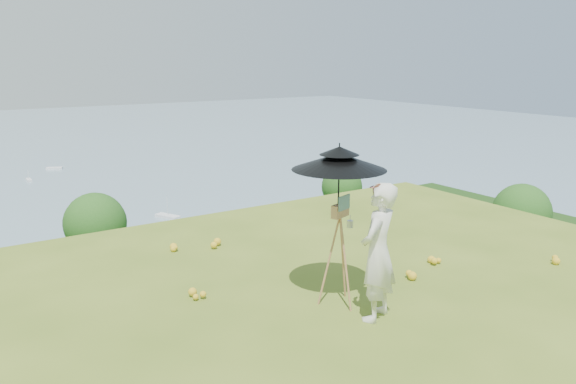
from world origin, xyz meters
TOP-DOWN VIEW (x-y plane):
  - slope_trees at (0.00, 35.00)m, footprint 110.00×50.00m
  - wildflowers at (0.00, 0.25)m, footprint 10.00×10.50m
  - painter at (0.84, 1.33)m, footprint 0.77×0.67m
  - field_easel at (0.70, 1.92)m, footprint 0.73×0.73m
  - sun_umbrella at (0.69, 1.95)m, footprint 1.57×1.57m
  - painter_cap at (0.84, 1.33)m, footprint 0.24×0.26m

SIDE VIEW (x-z plane):
  - slope_trees at x=0.00m, z-range -18.00..-12.00m
  - wildflowers at x=0.00m, z-range 0.00..0.12m
  - field_easel at x=0.70m, z-range 0.00..1.52m
  - painter at x=0.84m, z-range 0.00..1.78m
  - sun_umbrella at x=0.69m, z-range 1.25..2.20m
  - painter_cap at x=0.84m, z-range 1.68..1.78m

